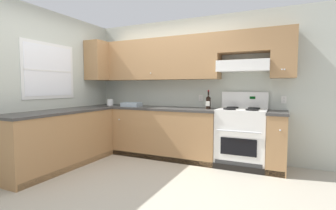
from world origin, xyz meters
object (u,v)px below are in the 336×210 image
Objects in this scene: paper_towel_roll at (110,102)px; wine_bottle at (208,102)px; bowl at (131,105)px; stove at (241,137)px.

wine_bottle is at bearing 2.03° from paper_towel_roll.
wine_bottle reaches higher than bowl.
paper_towel_roll is (-0.57, 0.08, 0.04)m from bowl.
stove is 3.30× the size of bowl.
wine_bottle is (-0.57, 0.05, 0.55)m from stove.
wine_bottle reaches higher than paper_towel_roll.
stove reaches higher than paper_towel_roll.
paper_towel_roll is at bearing -179.49° from stove.
stove is 9.39× the size of paper_towel_roll.
stove is 2.64m from paper_towel_roll.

